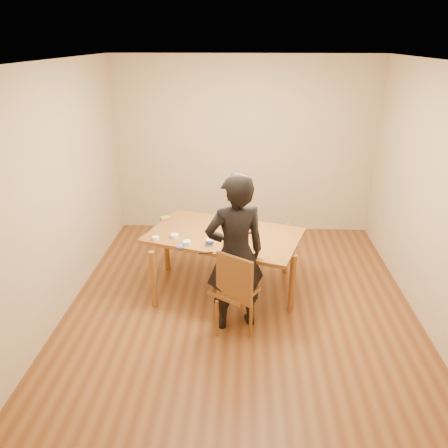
{
  "coord_description": "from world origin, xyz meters",
  "views": [
    {
      "loc": [
        0.04,
        -4.39,
        2.91
      ],
      "look_at": [
        -0.21,
        0.28,
        0.9
      ],
      "focal_mm": 35.0,
      "sensor_mm": 36.0,
      "label": 1
    }
  ],
  "objects_px": {
    "dining_chair": "(235,291)",
    "cake": "(244,226)",
    "cake_plate": "(244,230)",
    "dining_table": "(224,235)",
    "person": "(235,254)"
  },
  "relations": [
    {
      "from": "dining_chair",
      "to": "cake",
      "type": "xyz_separation_m",
      "value": [
        0.09,
        0.89,
        0.36
      ]
    },
    {
      "from": "cake_plate",
      "to": "cake",
      "type": "bearing_deg",
      "value": 0.0
    },
    {
      "from": "dining_table",
      "to": "cake",
      "type": "xyz_separation_m",
      "value": [
        0.24,
        0.12,
        0.08
      ]
    },
    {
      "from": "dining_chair",
      "to": "cake_plate",
      "type": "relative_size",
      "value": 1.58
    },
    {
      "from": "dining_chair",
      "to": "person",
      "type": "bearing_deg",
      "value": 122.79
    },
    {
      "from": "dining_chair",
      "to": "cake_plate",
      "type": "bearing_deg",
      "value": 117.28
    },
    {
      "from": "dining_table",
      "to": "dining_chair",
      "type": "distance_m",
      "value": 0.84
    },
    {
      "from": "cake_plate",
      "to": "dining_table",
      "type": "bearing_deg",
      "value": -153.9
    },
    {
      "from": "dining_chair",
      "to": "cake",
      "type": "distance_m",
      "value": 0.96
    },
    {
      "from": "dining_table",
      "to": "cake_plate",
      "type": "distance_m",
      "value": 0.26
    },
    {
      "from": "cake",
      "to": "person",
      "type": "bearing_deg",
      "value": -95.8
    },
    {
      "from": "dining_table",
      "to": "cake_plate",
      "type": "bearing_deg",
      "value": 44.09
    },
    {
      "from": "cake",
      "to": "person",
      "type": "xyz_separation_m",
      "value": [
        -0.09,
        -0.85,
        0.05
      ]
    },
    {
      "from": "dining_table",
      "to": "cake_plate",
      "type": "relative_size",
      "value": 6.77
    },
    {
      "from": "dining_table",
      "to": "cake_plate",
      "type": "height_order",
      "value": "cake_plate"
    }
  ]
}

